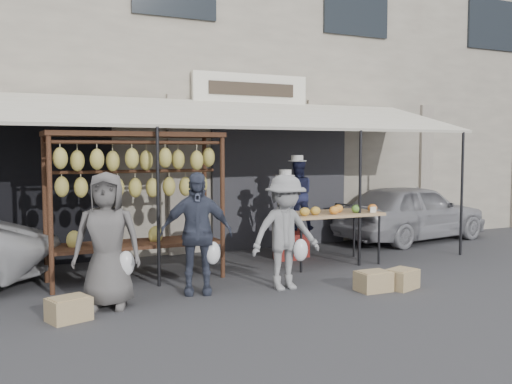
% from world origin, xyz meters
% --- Properties ---
extents(ground_plane, '(90.00, 90.00, 0.00)m').
position_xyz_m(ground_plane, '(0.00, 0.00, 0.00)').
color(ground_plane, '#2D2D30').
extents(shophouse, '(24.00, 6.15, 7.30)m').
position_xyz_m(shophouse, '(-0.00, 6.50, 3.65)').
color(shophouse, '#A99F8B').
rests_on(shophouse, ground_plane).
extents(awning, '(10.00, 2.35, 2.92)m').
position_xyz_m(awning, '(0.01, 2.28, 2.57)').
color(awning, silver).
rests_on(awning, ground_plane).
extents(banana_rack, '(2.60, 0.90, 2.24)m').
position_xyz_m(banana_rack, '(-1.20, 1.64, 1.57)').
color(banana_rack, black).
rests_on(banana_rack, ground_plane).
extents(produce_table, '(1.70, 0.90, 1.04)m').
position_xyz_m(produce_table, '(2.10, 1.41, 0.87)').
color(produce_table, tan).
rests_on(produce_table, ground_plane).
extents(vendor_left, '(0.46, 0.38, 1.10)m').
position_xyz_m(vendor_left, '(1.60, 2.15, 1.00)').
color(vendor_left, '#3F4452').
rests_on(vendor_left, stool_left).
extents(vendor_right, '(0.76, 0.68, 1.30)m').
position_xyz_m(vendor_right, '(1.94, 2.33, 1.15)').
color(vendor_right, '#1D203F').
rests_on(vendor_right, stool_right).
extents(customer_left, '(0.96, 0.79, 1.70)m').
position_xyz_m(customer_left, '(-1.88, 0.32, 0.85)').
color(customer_left, '#524F4D').
rests_on(customer_left, ground_plane).
extents(customer_mid, '(1.06, 0.69, 1.67)m').
position_xyz_m(customer_mid, '(-0.64, 0.54, 0.84)').
color(customer_mid, '#383E51').
rests_on(customer_mid, ground_plane).
extents(customer_right, '(1.05, 0.61, 1.62)m').
position_xyz_m(customer_right, '(0.58, 0.23, 0.81)').
color(customer_right, gray).
rests_on(customer_right, ground_plane).
extents(stool_left, '(0.36, 0.36, 0.45)m').
position_xyz_m(stool_left, '(1.60, 2.15, 0.23)').
color(stool_left, maroon).
rests_on(stool_left, ground_plane).
extents(stool_right, '(0.37, 0.37, 0.50)m').
position_xyz_m(stool_right, '(1.94, 2.33, 0.25)').
color(stool_right, maroon).
rests_on(stool_right, ground_plane).
extents(crate_near_a, '(0.46, 0.36, 0.27)m').
position_xyz_m(crate_near_a, '(1.64, -0.40, 0.14)').
color(crate_near_a, tan).
rests_on(crate_near_a, ground_plane).
extents(crate_near_b, '(0.54, 0.47, 0.27)m').
position_xyz_m(crate_near_b, '(2.08, -0.45, 0.14)').
color(crate_near_b, tan).
rests_on(crate_near_b, ground_plane).
extents(crate_far, '(0.54, 0.47, 0.27)m').
position_xyz_m(crate_far, '(-2.40, -0.04, 0.14)').
color(crate_far, tan).
rests_on(crate_far, ground_plane).
extents(sedan, '(3.87, 2.05, 1.26)m').
position_xyz_m(sedan, '(5.10, 2.88, 0.63)').
color(sedan, '#9C9CA1').
rests_on(sedan, ground_plane).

